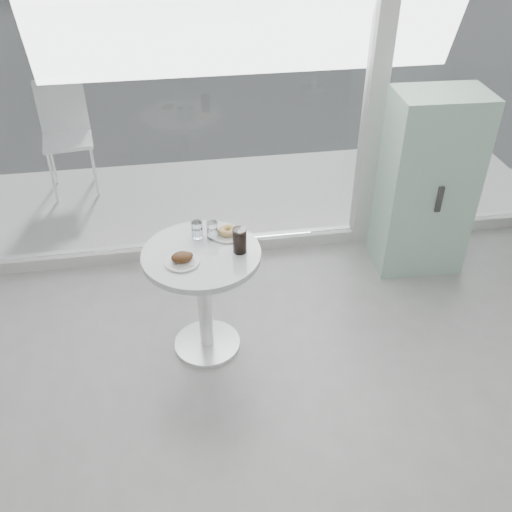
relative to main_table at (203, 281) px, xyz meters
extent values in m
cube|color=silver|center=(0.50, 1.10, -0.50)|extent=(5.00, 0.12, 0.10)
cube|color=silver|center=(1.40, 1.10, 0.95)|extent=(0.14, 0.14, 3.00)
cube|color=white|center=(-0.27, 1.10, 0.85)|extent=(3.21, 0.02, 2.60)
cube|color=white|center=(2.17, 1.10, 0.85)|extent=(1.41, 0.02, 2.60)
cylinder|color=white|center=(0.00, 0.00, -0.54)|extent=(0.44, 0.44, 0.03)
cylinder|color=white|center=(0.00, 0.00, -0.18)|extent=(0.09, 0.09, 0.70)
cylinder|color=silver|center=(0.00, 0.00, 0.20)|extent=(0.72, 0.72, 0.04)
cube|color=beige|center=(0.50, 1.90, -0.53)|extent=(5.60, 1.60, 0.05)
cube|color=#A1CEB5|center=(1.73, 0.70, 0.15)|extent=(0.67, 0.46, 1.40)
cube|color=#333333|center=(1.73, 0.48, 0.15)|extent=(0.04, 0.02, 0.20)
cylinder|color=white|center=(-1.21, 2.06, -0.25)|extent=(0.03, 0.03, 0.49)
cylinder|color=white|center=(-0.84, 2.11, -0.25)|extent=(0.03, 0.03, 0.49)
cylinder|color=white|center=(-1.26, 2.43, -0.25)|extent=(0.03, 0.03, 0.49)
cylinder|color=white|center=(-0.89, 2.48, -0.25)|extent=(0.03, 0.03, 0.49)
cube|color=white|center=(-1.05, 2.27, 0.00)|extent=(0.49, 0.49, 0.03)
cube|color=white|center=(-1.07, 2.48, 0.26)|extent=(0.44, 0.08, 0.49)
cylinder|color=silver|center=(-0.12, -0.09, 0.23)|extent=(0.21, 0.21, 0.01)
cube|color=white|center=(-0.10, -0.10, 0.24)|extent=(0.11, 0.10, 0.00)
ellipsoid|color=#321E0D|center=(-0.12, -0.09, 0.26)|extent=(0.12, 0.10, 0.05)
ellipsoid|color=#321E0D|center=(-0.08, -0.07, 0.25)|extent=(0.06, 0.06, 0.03)
cylinder|color=silver|center=(0.18, 0.16, 0.23)|extent=(0.21, 0.21, 0.01)
torus|color=tan|center=(0.18, 0.16, 0.25)|extent=(0.12, 0.12, 0.04)
cylinder|color=white|center=(-0.01, 0.16, 0.28)|extent=(0.07, 0.07, 0.11)
cylinder|color=white|center=(-0.01, 0.16, 0.25)|extent=(0.06, 0.06, 0.06)
cylinder|color=white|center=(0.08, 0.14, 0.28)|extent=(0.07, 0.07, 0.11)
cylinder|color=white|center=(0.08, 0.14, 0.25)|extent=(0.06, 0.06, 0.06)
cylinder|color=white|center=(0.23, -0.03, 0.30)|extent=(0.08, 0.08, 0.16)
cylinder|color=black|center=(0.23, -0.03, 0.29)|extent=(0.07, 0.07, 0.14)
camera|label=1|loc=(-0.12, -2.79, 2.19)|focal=40.00mm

